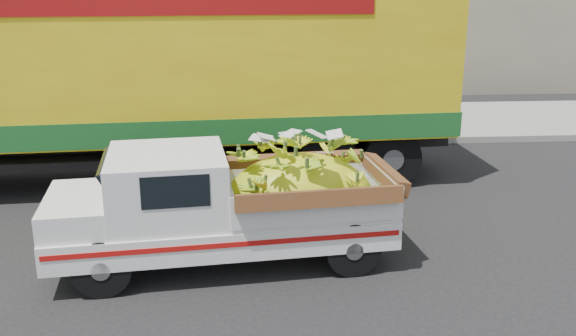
{
  "coord_description": "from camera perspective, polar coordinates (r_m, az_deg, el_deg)",
  "views": [
    {
      "loc": [
        0.88,
        -8.93,
        3.83
      ],
      "look_at": [
        1.53,
        -0.01,
        1.11
      ],
      "focal_mm": 40.0,
      "sensor_mm": 36.0,
      "label": 1
    }
  ],
  "objects": [
    {
      "name": "sidewalk",
      "position": [
        16.93,
        -7.09,
        3.95
      ],
      "size": [
        60.0,
        4.0,
        0.14
      ],
      "primitive_type": "cube",
      "color": "gray",
      "rests_on": "ground"
    },
    {
      "name": "ground",
      "position": [
        9.75,
        -9.08,
        -6.44
      ],
      "size": [
        100.0,
        100.0,
        0.0
      ],
      "primitive_type": "plane",
      "color": "black",
      "rests_on": "ground"
    },
    {
      "name": "pickup_truck",
      "position": [
        8.74,
        -3.56,
        -2.99
      ],
      "size": [
        4.71,
        2.16,
        1.6
      ],
      "rotation": [
        0.0,
        0.0,
        0.11
      ],
      "color": "black",
      "rests_on": "ground"
    },
    {
      "name": "curb",
      "position": [
        14.89,
        -7.46,
        2.16
      ],
      "size": [
        60.0,
        0.25,
        0.15
      ],
      "primitive_type": "cube",
      "color": "gray",
      "rests_on": "ground"
    },
    {
      "name": "semi_trailer",
      "position": [
        12.22,
        -13.67,
        8.4
      ],
      "size": [
        12.04,
        3.3,
        3.8
      ],
      "rotation": [
        0.0,
        0.0,
        0.07
      ],
      "color": "black",
      "rests_on": "ground"
    }
  ]
}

